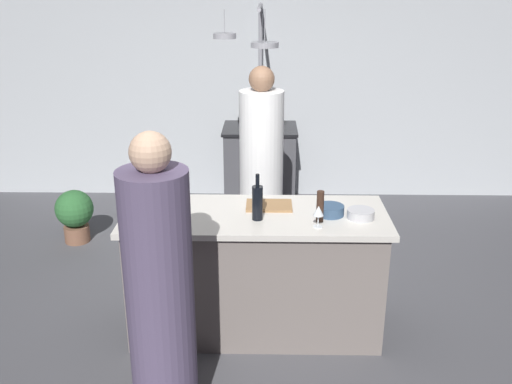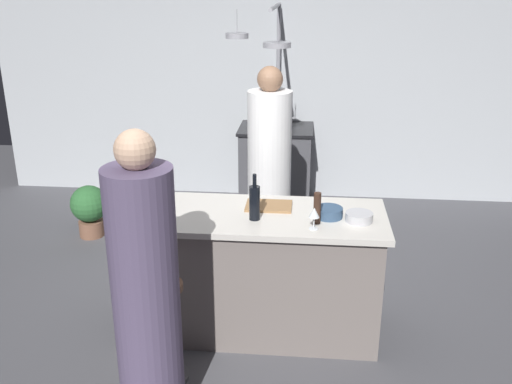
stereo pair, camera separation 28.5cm
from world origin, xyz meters
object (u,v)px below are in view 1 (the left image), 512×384
guest_left (160,300)px  wine_bottle_rose (149,204)px  cutting_board (269,206)px  wine_glass_by_chef (319,212)px  potted_plant (75,213)px  pepper_mill (320,206)px  bar_stool_left (172,331)px  wine_glass_near_left_guest (160,209)px  mixing_bowl_blue (330,210)px  stove_range (260,166)px  mixing_bowl_steel (361,214)px  wine_bottle_dark (257,202)px  wine_bottle_red (144,183)px  chef (261,177)px

guest_left → wine_bottle_rose: bearing=104.2°
cutting_board → wine_glass_by_chef: bearing=-47.7°
guest_left → potted_plant: (-1.27, 2.39, -0.50)m
cutting_board → pepper_mill: 0.42m
bar_stool_left → wine_glass_near_left_guest: (-0.12, 0.42, 0.63)m
guest_left → mixing_bowl_blue: size_ratio=9.15×
potted_plant → pepper_mill: 2.77m
guest_left → wine_glass_by_chef: 1.18m
wine_glass_by_chef → wine_bottle_rose: bearing=176.0°
stove_range → wine_bottle_rose: size_ratio=2.83×
pepper_mill → stove_range: bearing=99.3°
mixing_bowl_blue → potted_plant: bearing=147.4°
mixing_bowl_steel → potted_plant: bearing=148.7°
guest_left → wine_bottle_dark: bearing=59.8°
cutting_board → wine_bottle_dark: 0.26m
wine_glass_by_chef → mixing_bowl_blue: size_ratio=0.78×
wine_glass_near_left_guest → mixing_bowl_blue: (1.12, 0.18, -0.07)m
pepper_mill → wine_bottle_dark: size_ratio=0.66×
mixing_bowl_blue → bar_stool_left: bearing=-148.8°
wine_bottle_dark → wine_bottle_rose: size_ratio=1.00×
guest_left → potted_plant: 2.76m
bar_stool_left → cutting_board: cutting_board is taller
stove_range → wine_bottle_rose: wine_bottle_rose is taller
potted_plant → cutting_board: 2.35m
wine_bottle_red → wine_glass_near_left_guest: bearing=-67.7°
guest_left → potted_plant: size_ratio=3.31×
pepper_mill → wine_glass_by_chef: pepper_mill is taller
wine_bottle_red → wine_bottle_rose: bearing=-74.8°
chef → bar_stool_left: (-0.53, -1.65, -0.43)m
wine_bottle_dark → wine_glass_by_chef: 0.41m
bar_stool_left → chef: bearing=72.3°
stove_range → mixing_bowl_steel: 2.66m
cutting_board → potted_plant: bearing=144.8°
pepper_mill → wine_bottle_dark: bearing=176.6°
stove_range → wine_bottle_dark: (0.01, -2.55, 0.58)m
wine_glass_near_left_guest → bar_stool_left: bearing=-74.7°
pepper_mill → wine_glass_by_chef: size_ratio=1.44×
pepper_mill → wine_bottle_red: 1.29m
bar_stool_left → cutting_board: 1.09m
bar_stool_left → mixing_bowl_blue: bearing=31.2°
wine_bottle_dark → mixing_bowl_blue: (0.49, 0.09, -0.09)m
cutting_board → wine_bottle_rose: size_ratio=1.02×
stove_range → pepper_mill: bearing=-80.7°
guest_left → bar_stool_left: bearing=91.8°
bar_stool_left → potted_plant: size_ratio=1.31×
chef → mixing_bowl_blue: (0.47, -1.05, 0.12)m
chef → wine_bottle_red: chef is taller
wine_bottle_rose → wine_glass_near_left_guest: wine_bottle_rose is taller
wine_bottle_dark → stove_range: bearing=90.3°
potted_plant → mixing_bowl_blue: bearing=-32.6°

